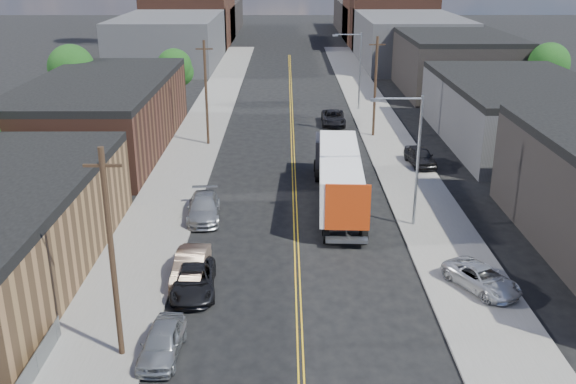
{
  "coord_description": "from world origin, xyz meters",
  "views": [
    {
      "loc": [
        -0.66,
        -15.07,
        17.3
      ],
      "look_at": [
        -0.52,
        24.97,
        2.5
      ],
      "focal_mm": 40.0,
      "sensor_mm": 36.0,
      "label": 1
    }
  ],
  "objects_px": {
    "car_left_b": "(191,266)",
    "car_left_c": "(193,280)",
    "semi_truck": "(338,171)",
    "car_right_lot_c": "(420,156)",
    "car_left_d": "(204,208)",
    "car_ahead_truck": "(333,118)",
    "car_right_lot_a": "(482,278)",
    "car_left_a": "(162,342)"
  },
  "relations": [
    {
      "from": "car_left_b",
      "to": "car_left_c",
      "type": "bearing_deg",
      "value": -75.78
    },
    {
      "from": "car_left_d",
      "to": "car_ahead_truck",
      "type": "bearing_deg",
      "value": 63.26
    },
    {
      "from": "semi_truck",
      "to": "car_left_a",
      "type": "bearing_deg",
      "value": -112.98
    },
    {
      "from": "car_left_a",
      "to": "car_left_b",
      "type": "bearing_deg",
      "value": 90.38
    },
    {
      "from": "semi_truck",
      "to": "car_ahead_truck",
      "type": "relative_size",
      "value": 3.04
    },
    {
      "from": "car_left_d",
      "to": "car_left_a",
      "type": "bearing_deg",
      "value": -94.14
    },
    {
      "from": "semi_truck",
      "to": "car_left_b",
      "type": "bearing_deg",
      "value": -124.39
    },
    {
      "from": "semi_truck",
      "to": "car_left_a",
      "type": "xyz_separation_m",
      "value": [
        -9.46,
        -19.52,
        -1.7
      ]
    },
    {
      "from": "semi_truck",
      "to": "car_right_lot_c",
      "type": "bearing_deg",
      "value": 50.38
    },
    {
      "from": "car_left_b",
      "to": "car_right_lot_a",
      "type": "xyz_separation_m",
      "value": [
        16.05,
        -1.46,
        -0.0
      ]
    },
    {
      "from": "semi_truck",
      "to": "car_left_b",
      "type": "relative_size",
      "value": 3.39
    },
    {
      "from": "car_left_d",
      "to": "car_ahead_truck",
      "type": "xyz_separation_m",
      "value": [
        10.9,
        26.54,
        -0.03
      ]
    },
    {
      "from": "car_right_lot_c",
      "to": "car_ahead_truck",
      "type": "height_order",
      "value": "car_right_lot_c"
    },
    {
      "from": "car_left_d",
      "to": "car_ahead_truck",
      "type": "height_order",
      "value": "car_left_d"
    },
    {
      "from": "car_left_c",
      "to": "car_right_lot_c",
      "type": "height_order",
      "value": "car_right_lot_c"
    },
    {
      "from": "semi_truck",
      "to": "car_ahead_truck",
      "type": "xyz_separation_m",
      "value": [
        1.37,
        23.46,
        -1.68
      ]
    },
    {
      "from": "car_left_d",
      "to": "car_ahead_truck",
      "type": "relative_size",
      "value": 1.0
    },
    {
      "from": "car_right_lot_a",
      "to": "car_right_lot_c",
      "type": "relative_size",
      "value": 1.0
    },
    {
      "from": "car_left_d",
      "to": "car_left_b",
      "type": "bearing_deg",
      "value": -92.14
    },
    {
      "from": "car_left_c",
      "to": "car_right_lot_c",
      "type": "distance_m",
      "value": 27.72
    },
    {
      "from": "car_left_a",
      "to": "car_right_lot_a",
      "type": "distance_m",
      "value": 17.4
    },
    {
      "from": "car_left_b",
      "to": "car_right_lot_c",
      "type": "bearing_deg",
      "value": 51.74
    },
    {
      "from": "car_left_c",
      "to": "car_left_d",
      "type": "relative_size",
      "value": 0.94
    },
    {
      "from": "semi_truck",
      "to": "car_right_lot_c",
      "type": "relative_size",
      "value": 3.52
    },
    {
      "from": "semi_truck",
      "to": "car_left_b",
      "type": "height_order",
      "value": "semi_truck"
    },
    {
      "from": "semi_truck",
      "to": "car_right_lot_a",
      "type": "relative_size",
      "value": 3.52
    },
    {
      "from": "semi_truck",
      "to": "car_right_lot_a",
      "type": "bearing_deg",
      "value": -60.18
    },
    {
      "from": "car_left_c",
      "to": "car_left_a",
      "type": "bearing_deg",
      "value": -100.72
    },
    {
      "from": "car_left_b",
      "to": "car_left_c",
      "type": "height_order",
      "value": "car_left_b"
    },
    {
      "from": "car_left_a",
      "to": "car_left_c",
      "type": "relative_size",
      "value": 0.85
    },
    {
      "from": "car_left_c",
      "to": "car_left_d",
      "type": "distance_m",
      "value": 10.47
    },
    {
      "from": "semi_truck",
      "to": "car_right_lot_a",
      "type": "distance_m",
      "value": 15.26
    },
    {
      "from": "semi_truck",
      "to": "car_left_c",
      "type": "xyz_separation_m",
      "value": [
        -8.84,
        -13.52,
        -1.73
      ]
    },
    {
      "from": "car_left_a",
      "to": "car_ahead_truck",
      "type": "bearing_deg",
      "value": 78.39
    },
    {
      "from": "car_left_a",
      "to": "car_left_b",
      "type": "distance_m",
      "value": 7.47
    },
    {
      "from": "car_left_b",
      "to": "car_left_c",
      "type": "relative_size",
      "value": 0.96
    },
    {
      "from": "car_ahead_truck",
      "to": "car_left_a",
      "type": "bearing_deg",
      "value": -102.99
    },
    {
      "from": "semi_truck",
      "to": "car_right_lot_c",
      "type": "distance_m",
      "value": 11.74
    },
    {
      "from": "car_right_lot_c",
      "to": "car_ahead_truck",
      "type": "distance_m",
      "value": 16.23
    },
    {
      "from": "car_right_lot_a",
      "to": "semi_truck",
      "type": "bearing_deg",
      "value": 88.69
    },
    {
      "from": "car_ahead_truck",
      "to": "car_right_lot_c",
      "type": "bearing_deg",
      "value": -65.24
    },
    {
      "from": "car_left_b",
      "to": "car_right_lot_c",
      "type": "distance_m",
      "value": 26.78
    }
  ]
}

